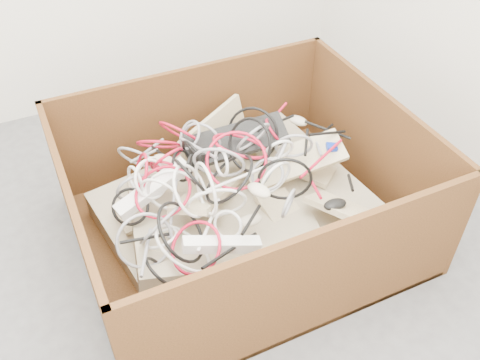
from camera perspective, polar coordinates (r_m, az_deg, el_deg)
name	(u,v)px	position (r m, az deg, el deg)	size (l,w,h in m)	color
ground	(194,286)	(2.17, -4.94, -11.27)	(3.00, 3.00, 0.00)	#4E4E50
cardboard_box	(238,214)	(2.24, -0.24, -3.63)	(1.33, 1.11, 0.57)	#36200D
keyboard_pile	(251,180)	(2.18, 1.16, -0.05)	(1.01, 1.02, 0.35)	beige
mice_scatter	(239,182)	(2.07, -0.13, -0.24)	(0.83, 0.57, 0.22)	#C2B69C
power_strip_left	(153,188)	(2.02, -9.39, -0.89)	(0.32, 0.06, 0.04)	white
power_strip_right	(222,245)	(1.83, -1.97, -6.97)	(0.27, 0.05, 0.04)	white
vga_plug	(332,147)	(2.26, 9.86, 3.52)	(0.04, 0.04, 0.02)	#0B28A9
cable_tangle	(204,179)	(2.00, -3.88, 0.12)	(1.13, 0.85, 0.39)	silver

